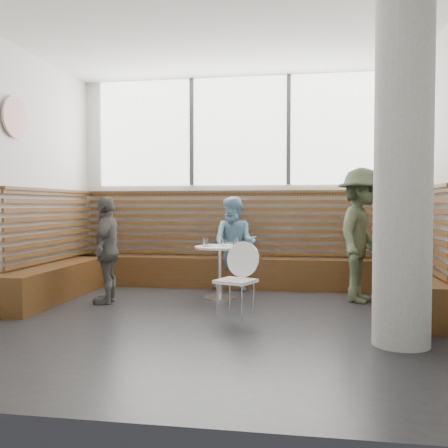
% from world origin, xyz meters
% --- Properties ---
extents(room, '(5.00, 5.00, 3.20)m').
position_xyz_m(room, '(0.00, 0.00, 1.60)').
color(room, silver).
rests_on(room, ground).
extents(booth, '(5.00, 2.50, 1.44)m').
position_xyz_m(booth, '(0.00, 1.77, 0.41)').
color(booth, '#412610').
rests_on(booth, ground).
extents(concrete_column, '(0.50, 0.50, 3.20)m').
position_xyz_m(concrete_column, '(1.85, -0.60, 1.60)').
color(concrete_column, gray).
rests_on(concrete_column, ground).
extents(wall_art, '(0.03, 0.50, 0.50)m').
position_xyz_m(wall_art, '(-2.46, 0.40, 2.30)').
color(wall_art, white).
rests_on(wall_art, room).
extents(cafe_table, '(0.67, 0.67, 0.69)m').
position_xyz_m(cafe_table, '(-0.10, 1.31, 0.50)').
color(cafe_table, silver).
rests_on(cafe_table, ground).
extents(cafe_chair, '(0.40, 0.39, 0.83)m').
position_xyz_m(cafe_chair, '(0.26, 0.26, 0.48)').
color(cafe_chair, white).
rests_on(cafe_chair, ground).
extents(adult_man, '(0.98, 1.26, 1.71)m').
position_xyz_m(adult_man, '(1.72, 1.36, 0.86)').
color(adult_man, '#3A432D').
rests_on(adult_man, ground).
extents(child_back, '(0.74, 0.62, 1.36)m').
position_xyz_m(child_back, '(0.01, 1.94, 0.68)').
color(child_back, '#6895B5').
rests_on(child_back, ground).
extents(child_left, '(0.42, 0.82, 1.34)m').
position_xyz_m(child_left, '(-1.47, 0.79, 0.67)').
color(child_left, '#504D48').
rests_on(child_left, ground).
extents(plate_near, '(0.20, 0.20, 0.01)m').
position_xyz_m(plate_near, '(-0.23, 1.38, 0.70)').
color(plate_near, white).
rests_on(plate_near, cafe_table).
extents(plate_far, '(0.22, 0.22, 0.02)m').
position_xyz_m(plate_far, '(-0.06, 1.47, 0.70)').
color(plate_far, white).
rests_on(plate_far, cafe_table).
extents(glass_left, '(0.07, 0.07, 0.12)m').
position_xyz_m(glass_left, '(-0.29, 1.28, 0.75)').
color(glass_left, white).
rests_on(glass_left, cafe_table).
extents(glass_mid, '(0.07, 0.07, 0.11)m').
position_xyz_m(glass_mid, '(-0.04, 1.21, 0.75)').
color(glass_mid, white).
rests_on(glass_mid, cafe_table).
extents(glass_right, '(0.07, 0.07, 0.12)m').
position_xyz_m(glass_right, '(0.10, 1.37, 0.75)').
color(glass_right, white).
rests_on(glass_right, cafe_table).
extents(menu_card, '(0.23, 0.20, 0.00)m').
position_xyz_m(menu_card, '(-0.09, 1.09, 0.69)').
color(menu_card, '#A5C64C').
rests_on(menu_card, cafe_table).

